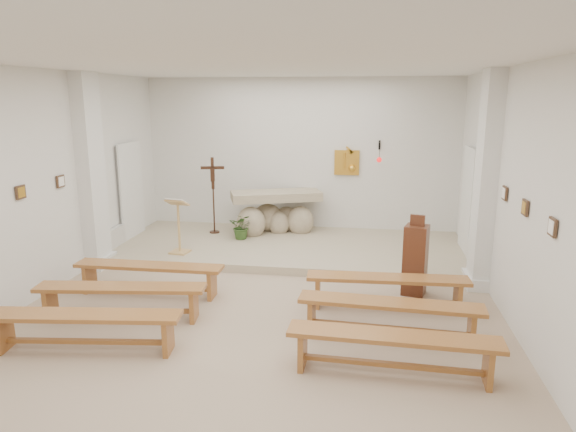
% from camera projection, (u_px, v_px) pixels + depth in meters
% --- Properties ---
extents(ground, '(7.00, 10.00, 0.00)m').
position_uv_depth(ground, '(253.00, 323.00, 7.13)').
color(ground, tan).
rests_on(ground, ground).
extents(wall_left, '(0.02, 10.00, 3.50)m').
position_uv_depth(wall_left, '(10.00, 193.00, 7.25)').
color(wall_left, silver).
rests_on(wall_left, ground).
extents(wall_right, '(0.02, 10.00, 3.50)m').
position_uv_depth(wall_right, '(532.00, 209.00, 6.21)').
color(wall_right, silver).
rests_on(wall_right, ground).
extents(wall_back, '(7.00, 0.02, 3.50)m').
position_uv_depth(wall_back, '(300.00, 157.00, 11.53)').
color(wall_back, silver).
rests_on(wall_back, ground).
extents(ceiling, '(7.00, 10.00, 0.02)m').
position_uv_depth(ceiling, '(248.00, 62.00, 6.34)').
color(ceiling, silver).
rests_on(ceiling, wall_back).
extents(sanctuary_platform, '(6.98, 3.00, 0.15)m').
position_uv_depth(sanctuary_platform, '(290.00, 247.00, 10.48)').
color(sanctuary_platform, tan).
rests_on(sanctuary_platform, ground).
extents(pilaster_left, '(0.26, 0.55, 3.50)m').
position_uv_depth(pilaster_left, '(91.00, 173.00, 9.16)').
color(pilaster_left, white).
rests_on(pilaster_left, ground).
extents(pilaster_right, '(0.26, 0.55, 3.50)m').
position_uv_depth(pilaster_right, '(486.00, 182.00, 8.15)').
color(pilaster_right, white).
rests_on(pilaster_right, ground).
extents(gold_wall_relief, '(0.55, 0.04, 0.55)m').
position_uv_depth(gold_wall_relief, '(347.00, 163.00, 11.37)').
color(gold_wall_relief, gold).
rests_on(gold_wall_relief, wall_back).
extents(sanctuary_lamp, '(0.11, 0.36, 0.44)m').
position_uv_depth(sanctuary_lamp, '(379.00, 157.00, 10.99)').
color(sanctuary_lamp, black).
rests_on(sanctuary_lamp, wall_back).
extents(station_frame_left_mid, '(0.03, 0.20, 0.20)m').
position_uv_depth(station_frame_left_mid, '(21.00, 192.00, 7.45)').
color(station_frame_left_mid, '#462F1F').
rests_on(station_frame_left_mid, wall_left).
extents(station_frame_left_rear, '(0.03, 0.20, 0.20)m').
position_uv_depth(station_frame_left_rear, '(60.00, 181.00, 8.41)').
color(station_frame_left_rear, '#462F1F').
rests_on(station_frame_left_rear, wall_left).
extents(station_frame_right_front, '(0.03, 0.20, 0.20)m').
position_uv_depth(station_frame_right_front, '(553.00, 227.00, 5.45)').
color(station_frame_right_front, '#462F1F').
rests_on(station_frame_right_front, wall_right).
extents(station_frame_right_mid, '(0.03, 0.20, 0.20)m').
position_uv_depth(station_frame_right_mid, '(525.00, 208.00, 6.41)').
color(station_frame_right_mid, '#462F1F').
rests_on(station_frame_right_mid, wall_right).
extents(station_frame_right_rear, '(0.03, 0.20, 0.20)m').
position_uv_depth(station_frame_right_rear, '(505.00, 193.00, 7.37)').
color(station_frame_right_rear, '#462F1F').
rests_on(station_frame_right_rear, wall_right).
extents(radiator_left, '(0.10, 0.85, 0.52)m').
position_uv_depth(radiator_left, '(114.00, 242.00, 10.18)').
color(radiator_left, silver).
rests_on(radiator_left, ground).
extents(radiator_right, '(0.10, 0.85, 0.52)m').
position_uv_depth(radiator_right, '(473.00, 258.00, 9.15)').
color(radiator_right, silver).
rests_on(radiator_right, ground).
extents(altar, '(2.08, 1.37, 1.00)m').
position_uv_depth(altar, '(275.00, 215.00, 11.30)').
color(altar, '#B9AD8D').
rests_on(altar, sanctuary_platform).
extents(lectern, '(0.43, 0.38, 1.09)m').
position_uv_depth(lectern, '(178.00, 226.00, 9.72)').
color(lectern, tan).
rests_on(lectern, sanctuary_platform).
extents(crucifix_stand, '(0.50, 0.22, 1.66)m').
position_uv_depth(crucifix_stand, '(213.00, 190.00, 11.10)').
color(crucifix_stand, '#381C11').
rests_on(crucifix_stand, sanctuary_platform).
extents(potted_plant, '(0.49, 0.43, 0.54)m').
position_uv_depth(potted_plant, '(242.00, 226.00, 10.76)').
color(potted_plant, '#305020').
rests_on(potted_plant, sanctuary_platform).
extents(donation_pedestal, '(0.43, 0.43, 1.29)m').
position_uv_depth(donation_pedestal, '(415.00, 259.00, 8.09)').
color(donation_pedestal, '#542A18').
rests_on(donation_pedestal, ground).
extents(bench_left_front, '(2.37, 0.40, 0.50)m').
position_uv_depth(bench_left_front, '(149.00, 272.00, 8.10)').
color(bench_left_front, '#9E5E2E').
rests_on(bench_left_front, ground).
extents(bench_right_front, '(2.38, 0.48, 0.50)m').
position_uv_depth(bench_right_front, '(387.00, 285.00, 7.55)').
color(bench_right_front, '#9E5E2E').
rests_on(bench_right_front, ground).
extents(bench_left_second, '(2.39, 0.67, 0.50)m').
position_uv_depth(bench_left_second, '(121.00, 294.00, 7.18)').
color(bench_left_second, '#9E5E2E').
rests_on(bench_left_second, ground).
extents(bench_right_second, '(2.38, 0.50, 0.50)m').
position_uv_depth(bench_right_second, '(390.00, 310.00, 6.63)').
color(bench_right_second, '#9E5E2E').
rests_on(bench_right_second, ground).
extents(bench_left_third, '(2.39, 0.66, 0.50)m').
position_uv_depth(bench_left_third, '(85.00, 323.00, 6.27)').
color(bench_left_third, '#9E5E2E').
rests_on(bench_left_third, ground).
extents(bench_right_third, '(2.38, 0.46, 0.50)m').
position_uv_depth(bench_right_third, '(393.00, 345.00, 5.72)').
color(bench_right_third, '#9E5E2E').
rests_on(bench_right_third, ground).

